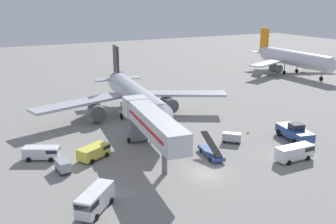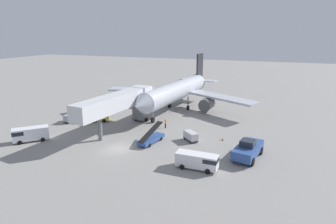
{
  "view_description": "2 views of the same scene",
  "coord_description": "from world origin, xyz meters",
  "px_view_note": "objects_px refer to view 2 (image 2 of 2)",
  "views": [
    {
      "loc": [
        -24.67,
        -37.05,
        21.4
      ],
      "look_at": [
        2.59,
        15.15,
        3.79
      ],
      "focal_mm": 41.0,
      "sensor_mm": 36.0,
      "label": 1
    },
    {
      "loc": [
        21.69,
        -35.71,
        17.28
      ],
      "look_at": [
        2.08,
        16.43,
        1.82
      ],
      "focal_mm": 30.92,
      "sensor_mm": 36.0,
      "label": 2
    }
  ],
  "objects_px": {
    "belt_loader_truck": "(151,138)",
    "service_van_near_left": "(30,134)",
    "service_van_near_right": "(198,160)",
    "baggage_cart_far_right": "(191,136)",
    "ground_crew_worker_foreground": "(165,123)",
    "safety_cone_alpha": "(223,139)",
    "airplane_at_gate": "(178,91)",
    "jet_bridge": "(120,103)",
    "service_van_rear_left": "(80,110)",
    "baggage_cart_far_center": "(70,118)",
    "service_van_near_center": "(98,116)",
    "pushback_tug": "(248,149)"
  },
  "relations": [
    {
      "from": "jet_bridge",
      "to": "baggage_cart_far_right",
      "type": "relative_size",
      "value": 6.75
    },
    {
      "from": "belt_loader_truck",
      "to": "service_van_near_left",
      "type": "xyz_separation_m",
      "value": [
        -18.76,
        -6.42,
        0.57
      ]
    },
    {
      "from": "service_van_near_left",
      "to": "baggage_cart_far_right",
      "type": "height_order",
      "value": "service_van_near_left"
    },
    {
      "from": "service_van_near_right",
      "to": "baggage_cart_far_right",
      "type": "distance_m",
      "value": 10.06
    },
    {
      "from": "baggage_cart_far_center",
      "to": "safety_cone_alpha",
      "type": "distance_m",
      "value": 30.23
    },
    {
      "from": "service_van_near_center",
      "to": "service_van_near_left",
      "type": "height_order",
      "value": "service_van_near_left"
    },
    {
      "from": "service_van_near_left",
      "to": "service_van_rear_left",
      "type": "bearing_deg",
      "value": 98.19
    },
    {
      "from": "pushback_tug",
      "to": "safety_cone_alpha",
      "type": "bearing_deg",
      "value": 128.97
    },
    {
      "from": "pushback_tug",
      "to": "service_van_near_center",
      "type": "height_order",
      "value": "pushback_tug"
    },
    {
      "from": "baggage_cart_far_right",
      "to": "belt_loader_truck",
      "type": "bearing_deg",
      "value": -152.71
    },
    {
      "from": "airplane_at_gate",
      "to": "safety_cone_alpha",
      "type": "bearing_deg",
      "value": -50.71
    },
    {
      "from": "baggage_cart_far_center",
      "to": "belt_loader_truck",
      "type": "bearing_deg",
      "value": -13.03
    },
    {
      "from": "baggage_cart_far_center",
      "to": "ground_crew_worker_foreground",
      "type": "relative_size",
      "value": 1.57
    },
    {
      "from": "service_van_rear_left",
      "to": "ground_crew_worker_foreground",
      "type": "height_order",
      "value": "service_van_rear_left"
    },
    {
      "from": "pushback_tug",
      "to": "service_van_near_center",
      "type": "relative_size",
      "value": 1.42
    },
    {
      "from": "jet_bridge",
      "to": "baggage_cart_far_right",
      "type": "height_order",
      "value": "jet_bridge"
    },
    {
      "from": "jet_bridge",
      "to": "service_van_near_center",
      "type": "relative_size",
      "value": 3.86
    },
    {
      "from": "pushback_tug",
      "to": "service_van_near_left",
      "type": "relative_size",
      "value": 1.37
    },
    {
      "from": "ground_crew_worker_foreground",
      "to": "safety_cone_alpha",
      "type": "distance_m",
      "value": 11.5
    },
    {
      "from": "service_van_near_center",
      "to": "baggage_cart_far_center",
      "type": "height_order",
      "value": "service_van_near_center"
    },
    {
      "from": "jet_bridge",
      "to": "service_van_near_center",
      "type": "xyz_separation_m",
      "value": [
        -7.06,
        3.27,
        -4.13
      ]
    },
    {
      "from": "service_van_near_right",
      "to": "ground_crew_worker_foreground",
      "type": "bearing_deg",
      "value": 125.29
    },
    {
      "from": "service_van_near_left",
      "to": "ground_crew_worker_foreground",
      "type": "bearing_deg",
      "value": 37.83
    },
    {
      "from": "baggage_cart_far_center",
      "to": "service_van_rear_left",
      "type": "bearing_deg",
      "value": 106.07
    },
    {
      "from": "service_van_near_left",
      "to": "baggage_cart_far_center",
      "type": "relative_size",
      "value": 1.88
    },
    {
      "from": "service_van_near_right",
      "to": "service_van_near_center",
      "type": "height_order",
      "value": "service_van_near_right"
    },
    {
      "from": "airplane_at_gate",
      "to": "baggage_cart_far_right",
      "type": "xyz_separation_m",
      "value": [
        8.42,
        -18.34,
        -3.44
      ]
    },
    {
      "from": "airplane_at_gate",
      "to": "service_van_near_center",
      "type": "bearing_deg",
      "value": -129.89
    },
    {
      "from": "airplane_at_gate",
      "to": "jet_bridge",
      "type": "height_order",
      "value": "airplane_at_gate"
    },
    {
      "from": "jet_bridge",
      "to": "service_van_near_right",
      "type": "relative_size",
      "value": 3.53
    },
    {
      "from": "airplane_at_gate",
      "to": "baggage_cart_far_center",
      "type": "bearing_deg",
      "value": -135.23
    },
    {
      "from": "airplane_at_gate",
      "to": "service_van_near_center",
      "type": "height_order",
      "value": "airplane_at_gate"
    },
    {
      "from": "jet_bridge",
      "to": "service_van_near_center",
      "type": "distance_m",
      "value": 8.81
    },
    {
      "from": "baggage_cart_far_right",
      "to": "service_van_near_left",
      "type": "bearing_deg",
      "value": -159.05
    },
    {
      "from": "jet_bridge",
      "to": "baggage_cart_far_right",
      "type": "bearing_deg",
      "value": -2.93
    },
    {
      "from": "jet_bridge",
      "to": "service_van_near_center",
      "type": "bearing_deg",
      "value": 155.18
    },
    {
      "from": "service_van_rear_left",
      "to": "ground_crew_worker_foreground",
      "type": "xyz_separation_m",
      "value": [
        20.6,
        -2.09,
        -0.12
      ]
    },
    {
      "from": "pushback_tug",
      "to": "baggage_cart_far_center",
      "type": "distance_m",
      "value": 35.14
    },
    {
      "from": "service_van_near_left",
      "to": "service_van_near_right",
      "type": "bearing_deg",
      "value": 0.11
    },
    {
      "from": "airplane_at_gate",
      "to": "ground_crew_worker_foreground",
      "type": "distance_m",
      "value": 14.13
    },
    {
      "from": "jet_bridge",
      "to": "service_van_near_left",
      "type": "bearing_deg",
      "value": -137.87
    },
    {
      "from": "service_van_rear_left",
      "to": "service_van_near_center",
      "type": "bearing_deg",
      "value": -24.41
    },
    {
      "from": "service_van_rear_left",
      "to": "baggage_cart_far_center",
      "type": "height_order",
      "value": "service_van_rear_left"
    },
    {
      "from": "service_van_near_left",
      "to": "baggage_cart_far_right",
      "type": "xyz_separation_m",
      "value": [
        24.54,
        9.4,
        -0.45
      ]
    },
    {
      "from": "airplane_at_gate",
      "to": "service_van_near_left",
      "type": "relative_size",
      "value": 7.05
    },
    {
      "from": "jet_bridge",
      "to": "ground_crew_worker_foreground",
      "type": "bearing_deg",
      "value": 29.95
    },
    {
      "from": "service_van_near_right",
      "to": "safety_cone_alpha",
      "type": "xyz_separation_m",
      "value": [
        1.16,
        11.43,
        -0.94
      ]
    },
    {
      "from": "service_van_rear_left",
      "to": "baggage_cart_far_right",
      "type": "height_order",
      "value": "service_van_rear_left"
    },
    {
      "from": "service_van_near_right",
      "to": "safety_cone_alpha",
      "type": "bearing_deg",
      "value": 84.19
    },
    {
      "from": "service_van_near_right",
      "to": "baggage_cart_far_right",
      "type": "bearing_deg",
      "value": 111.66
    }
  ]
}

